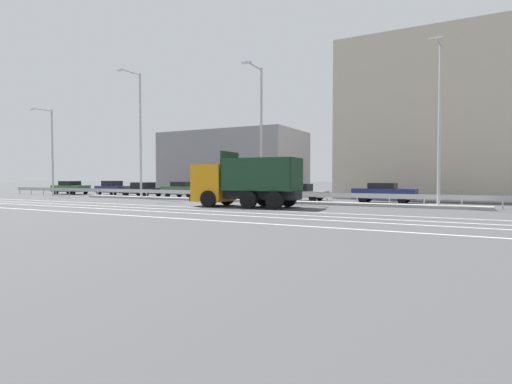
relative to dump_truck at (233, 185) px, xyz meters
The scene contains 22 objects.
ground_plane 2.86m from the dump_truck, 139.05° to the left, with size 320.00×320.00×0.00m, color #424244.
lane_strip_0 2.39m from the dump_truck, 60.97° to the right, with size 59.72×0.16×0.01m, color silver.
lane_strip_1 3.99m from the dump_truck, 75.25° to the right, with size 59.72×0.16×0.01m, color silver.
lane_strip_2 5.44m from the dump_truck, 79.54° to the right, with size 59.72×0.16×0.01m, color silver.
lane_strip_3 7.79m from the dump_truck, 82.83° to the right, with size 59.72×0.16×0.01m, color silver.
median_island 5.10m from the dump_truck, 112.73° to the left, with size 32.85×1.10×0.18m, color gray.
median_guardrail 5.81m from the dump_truck, 109.35° to the left, with size 59.72×0.09×0.78m.
dump_truck is the anchor object (origin of this frame).
median_road_sign 5.50m from the dump_truck, 124.02° to the left, with size 0.81×0.16×2.21m.
street_lamp_0 24.85m from the dump_truck, 169.93° to the left, with size 0.71×2.07×8.76m.
street_lamp_1 13.83m from the dump_truck, 160.34° to the left, with size 0.70×2.41×10.94m.
street_lamp_2 5.98m from the dump_truck, 94.13° to the left, with size 0.71×2.64×9.87m.
street_lamp_3 13.11m from the dump_truck, 21.36° to the left, with size 0.71×2.07×9.83m.
parked_car_0 26.95m from the dump_truck, 163.42° to the left, with size 4.22×2.17×1.47m.
parked_car_1 21.55m from the dump_truck, 157.45° to the left, with size 3.96×2.04×1.52m.
parked_car_2 16.99m from the dump_truck, 153.12° to the left, with size 4.17×2.14×1.39m.
parked_car_3 12.48m from the dump_truck, 142.67° to the left, with size 4.48×2.03×1.47m.
parked_car_4 9.50m from the dump_truck, 120.50° to the left, with size 4.65×1.99×1.60m.
parked_car_5 8.28m from the dump_truck, 80.45° to the left, with size 4.09×1.91×1.36m.
parked_car_6 11.35m from the dump_truck, 46.47° to the left, with size 4.46×1.89×1.46m.
background_building_0 27.18m from the dump_truck, 121.22° to the left, with size 17.57×10.07×7.71m, color gray.
background_building_1 23.41m from the dump_truck, 57.17° to the left, with size 19.37×13.54×13.76m, color #B7AD99.
Camera 1 is at (15.09, -23.35, 1.82)m, focal length 28.00 mm.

